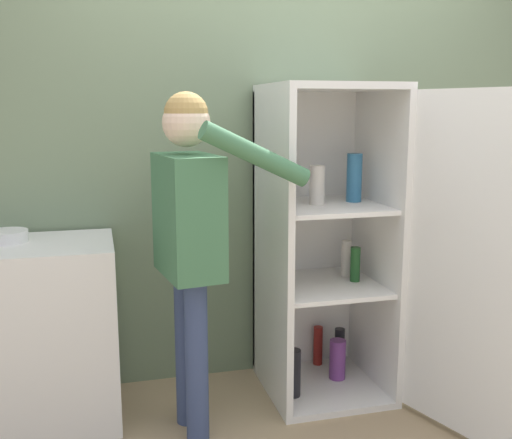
# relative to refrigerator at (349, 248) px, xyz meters

# --- Properties ---
(wall_back) EXTENTS (7.00, 0.06, 2.55)m
(wall_back) POSITION_rel_refrigerator_xyz_m (-0.28, 0.45, 0.47)
(wall_back) COLOR gray
(wall_back) RESTS_ON ground_plane
(refrigerator) EXTENTS (0.87, 1.24, 1.65)m
(refrigerator) POSITION_rel_refrigerator_xyz_m (0.00, 0.00, 0.00)
(refrigerator) COLOR white
(refrigerator) RESTS_ON ground_plane
(person) EXTENTS (0.66, 0.54, 1.60)m
(person) POSITION_rel_refrigerator_xyz_m (-0.85, -0.16, 0.21)
(person) COLOR #384770
(person) RESTS_ON ground_plane
(counter) EXTENTS (0.80, 0.56, 0.90)m
(counter) POSITION_rel_refrigerator_xyz_m (-1.59, 0.12, -0.36)
(counter) COLOR white
(counter) RESTS_ON ground_plane
(bowl) EXTENTS (0.20, 0.20, 0.06)m
(bowl) POSITION_rel_refrigerator_xyz_m (-1.68, 0.19, 0.12)
(bowl) COLOR white
(bowl) RESTS_ON counter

